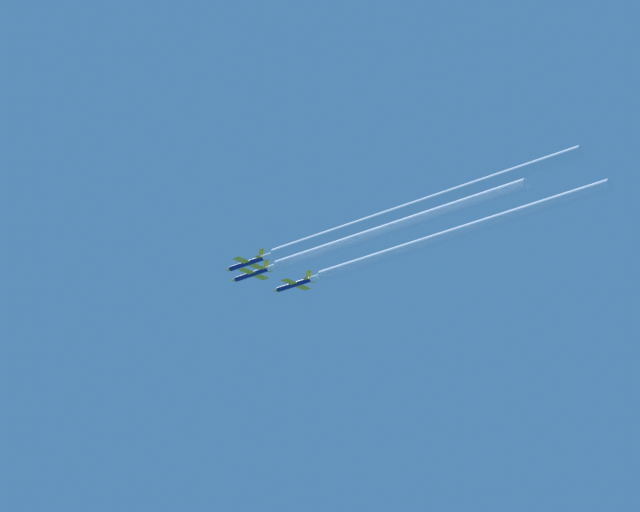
# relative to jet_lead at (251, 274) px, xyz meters

# --- Properties ---
(jet_lead) EXTENTS (8.51, 12.39, 2.98)m
(jet_lead) POSITION_rel_jet_lead_xyz_m (0.00, 0.00, 0.00)
(jet_lead) COLOR navy
(jet_left_wingman) EXTENTS (8.51, 12.39, 2.98)m
(jet_left_wingman) POSITION_rel_jet_lead_xyz_m (-7.46, -5.33, -1.01)
(jet_left_wingman) COLOR navy
(jet_right_wingman) EXTENTS (8.51, 12.39, 2.98)m
(jet_right_wingman) POSITION_rel_jet_lead_xyz_m (8.65, -5.54, -1.45)
(jet_right_wingman) COLOR navy
(smoke_trail_lead) EXTENTS (2.56, 71.32, 2.56)m
(smoke_trail_lead) POSITION_rel_jet_lead_xyz_m (-0.00, -41.30, -0.03)
(smoke_trail_lead) COLOR white
(smoke_trail_left_wingman) EXTENTS (2.56, 83.83, 2.56)m
(smoke_trail_left_wingman) POSITION_rel_jet_lead_xyz_m (-7.46, -52.87, -1.04)
(smoke_trail_left_wingman) COLOR white
(smoke_trail_right_wingman) EXTENTS (2.56, 80.29, 2.56)m
(smoke_trail_right_wingman) POSITION_rel_jet_lead_xyz_m (8.65, -51.32, -1.48)
(smoke_trail_right_wingman) COLOR white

